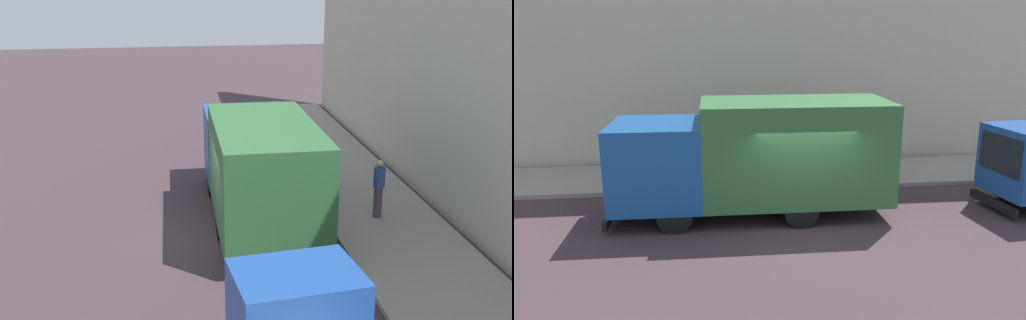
% 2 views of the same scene
% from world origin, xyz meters
% --- Properties ---
extents(ground, '(80.00, 80.00, 0.00)m').
position_xyz_m(ground, '(0.00, 0.00, 0.00)').
color(ground, '#3F2F36').
extents(sidewalk, '(3.26, 30.00, 0.13)m').
position_xyz_m(sidewalk, '(4.63, 0.00, 0.07)').
color(sidewalk, gray).
rests_on(sidewalk, ground).
extents(building_facade, '(0.50, 30.00, 11.02)m').
position_xyz_m(building_facade, '(6.76, 0.00, 5.51)').
color(building_facade, '#BEB5A3').
rests_on(building_facade, ground).
extents(large_utility_truck, '(2.61, 7.43, 3.10)m').
position_xyz_m(large_utility_truck, '(1.15, 1.12, 1.67)').
color(large_utility_truck, '#154E95').
rests_on(large_utility_truck, ground).
extents(pedestrian_walking, '(0.34, 0.34, 1.69)m').
position_xyz_m(pedestrian_walking, '(4.46, 0.55, 1.03)').
color(pedestrian_walking, '#503F57').
rests_on(pedestrian_walking, sidewalk).
extents(traffic_cone_orange, '(0.39, 0.39, 0.55)m').
position_xyz_m(traffic_cone_orange, '(3.87, 3.98, 0.41)').
color(traffic_cone_orange, orange).
rests_on(traffic_cone_orange, sidewalk).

